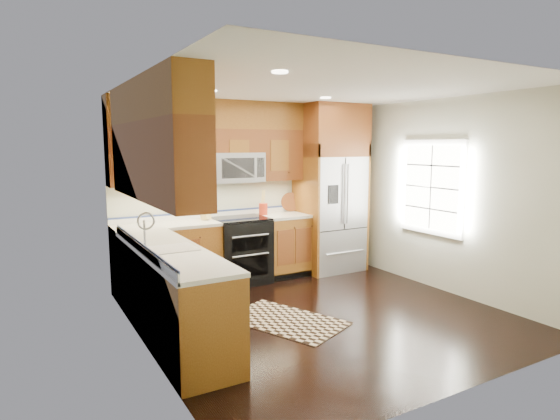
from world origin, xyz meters
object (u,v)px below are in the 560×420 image
rug (285,320)px  utensil_crock (263,206)px  range (241,250)px  refrigerator (331,188)px  knife_block (205,213)px

rug → utensil_crock: (0.65, 1.77, 1.06)m
range → utensil_crock: (0.44, 0.13, 0.60)m
refrigerator → utensil_crock: refrigerator is taller
range → refrigerator: refrigerator is taller
range → knife_block: (-0.49, 0.11, 0.57)m
refrigerator → knife_block: size_ratio=10.62×
knife_block → refrigerator: bearing=-4.1°
knife_block → utensil_crock: size_ratio=0.66×
rug → utensil_crock: 2.16m
knife_block → utensil_crock: bearing=1.4°
refrigerator → rug: bearing=-137.7°
range → utensil_crock: bearing=16.5°
rug → knife_block: (-0.28, 1.74, 1.04)m
range → knife_block: bearing=167.5°
refrigerator → rug: (-1.76, -1.60, -1.30)m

